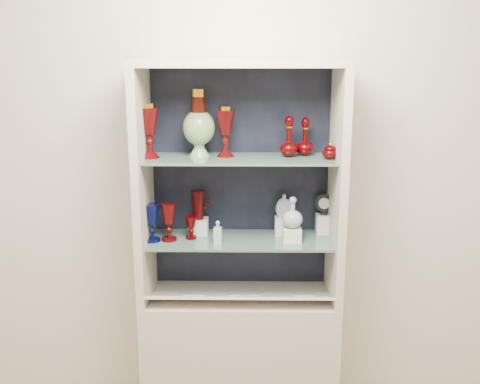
{
  "coord_description": "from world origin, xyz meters",
  "views": [
    {
      "loc": [
        0.04,
        -1.04,
        1.92
      ],
      "look_at": [
        0.0,
        1.53,
        1.3
      ],
      "focal_mm": 40.0,
      "sensor_mm": 36.0,
      "label": 1
    }
  ],
  "objects_px": {
    "ruby_goblet_small": "(191,227)",
    "ruby_pitcher": "(198,205)",
    "ruby_goblet_tall": "(169,222)",
    "enamel_urn": "(199,123)",
    "ruby_decanter_a": "(289,134)",
    "ruby_decanter_b": "(305,135)",
    "clear_round_decanter": "(293,213)",
    "cameo_medallion": "(324,204)",
    "lidded_bowl": "(330,151)",
    "pedestal_lamp_left": "(149,131)",
    "clear_square_bottle": "(218,232)",
    "flat_flask": "(284,206)",
    "cobalt_goblet": "(152,223)",
    "pedestal_lamp_right": "(226,132)"
  },
  "relations": [
    {
      "from": "lidded_bowl",
      "to": "ruby_pitcher",
      "type": "relative_size",
      "value": 0.55
    },
    {
      "from": "ruby_goblet_tall",
      "to": "clear_round_decanter",
      "type": "xyz_separation_m",
      "value": [
        0.62,
        -0.0,
        0.05
      ]
    },
    {
      "from": "ruby_decanter_b",
      "to": "lidded_bowl",
      "type": "xyz_separation_m",
      "value": [
        0.11,
        -0.1,
        -0.06
      ]
    },
    {
      "from": "pedestal_lamp_right",
      "to": "ruby_decanter_b",
      "type": "distance_m",
      "value": 0.4
    },
    {
      "from": "enamel_urn",
      "to": "ruby_goblet_tall",
      "type": "relative_size",
      "value": 1.73
    },
    {
      "from": "lidded_bowl",
      "to": "pedestal_lamp_left",
      "type": "bearing_deg",
      "value": 178.4
    },
    {
      "from": "cobalt_goblet",
      "to": "ruby_goblet_tall",
      "type": "height_order",
      "value": "same"
    },
    {
      "from": "pedestal_lamp_right",
      "to": "ruby_goblet_small",
      "type": "xyz_separation_m",
      "value": [
        -0.18,
        -0.03,
        -0.48
      ]
    },
    {
      "from": "ruby_decanter_b",
      "to": "clear_round_decanter",
      "type": "relative_size",
      "value": 1.33
    },
    {
      "from": "ruby_decanter_a",
      "to": "clear_round_decanter",
      "type": "relative_size",
      "value": 1.49
    },
    {
      "from": "ruby_goblet_small",
      "to": "ruby_pitcher",
      "type": "height_order",
      "value": "ruby_pitcher"
    },
    {
      "from": "ruby_decanter_a",
      "to": "clear_round_decanter",
      "type": "height_order",
      "value": "ruby_decanter_a"
    },
    {
      "from": "pedestal_lamp_left",
      "to": "ruby_goblet_tall",
      "type": "bearing_deg",
      "value": -10.01
    },
    {
      "from": "cobalt_goblet",
      "to": "ruby_goblet_tall",
      "type": "xyz_separation_m",
      "value": [
        0.08,
        0.01,
        0.0
      ]
    },
    {
      "from": "ruby_decanter_b",
      "to": "cameo_medallion",
      "type": "bearing_deg",
      "value": 18.25
    },
    {
      "from": "pedestal_lamp_right",
      "to": "flat_flask",
      "type": "distance_m",
      "value": 0.49
    },
    {
      "from": "cobalt_goblet",
      "to": "flat_flask",
      "type": "height_order",
      "value": "flat_flask"
    },
    {
      "from": "cobalt_goblet",
      "to": "flat_flask",
      "type": "distance_m",
      "value": 0.68
    },
    {
      "from": "clear_round_decanter",
      "to": "cameo_medallion",
      "type": "relative_size",
      "value": 1.33
    },
    {
      "from": "pedestal_lamp_right",
      "to": "ruby_goblet_tall",
      "type": "xyz_separation_m",
      "value": [
        -0.29,
        -0.06,
        -0.45
      ]
    },
    {
      "from": "enamel_urn",
      "to": "cobalt_goblet",
      "type": "height_order",
      "value": "enamel_urn"
    },
    {
      "from": "lidded_bowl",
      "to": "cameo_medallion",
      "type": "xyz_separation_m",
      "value": [
        0.0,
        0.14,
        -0.3
      ]
    },
    {
      "from": "clear_square_bottle",
      "to": "ruby_decanter_b",
      "type": "bearing_deg",
      "value": 16.92
    },
    {
      "from": "enamel_urn",
      "to": "cameo_medallion",
      "type": "xyz_separation_m",
      "value": [
        0.64,
        0.06,
        -0.43
      ]
    },
    {
      "from": "ruby_decanter_a",
      "to": "clear_square_bottle",
      "type": "height_order",
      "value": "ruby_decanter_a"
    },
    {
      "from": "ruby_pitcher",
      "to": "flat_flask",
      "type": "distance_m",
      "value": 0.45
    },
    {
      "from": "ruby_decanter_a",
      "to": "ruby_decanter_b",
      "type": "distance_m",
      "value": 0.09
    },
    {
      "from": "ruby_decanter_b",
      "to": "cameo_medallion",
      "type": "distance_m",
      "value": 0.38
    },
    {
      "from": "pedestal_lamp_left",
      "to": "enamel_urn",
      "type": "bearing_deg",
      "value": 14.21
    },
    {
      "from": "ruby_goblet_tall",
      "to": "ruby_goblet_small",
      "type": "height_order",
      "value": "ruby_goblet_tall"
    },
    {
      "from": "cameo_medallion",
      "to": "clear_square_bottle",
      "type": "bearing_deg",
      "value": -150.97
    },
    {
      "from": "pedestal_lamp_right",
      "to": "clear_round_decanter",
      "type": "bearing_deg",
      "value": -11.19
    },
    {
      "from": "pedestal_lamp_right",
      "to": "lidded_bowl",
      "type": "height_order",
      "value": "pedestal_lamp_right"
    },
    {
      "from": "ruby_goblet_small",
      "to": "enamel_urn",
      "type": "bearing_deg",
      "value": 44.7
    },
    {
      "from": "ruby_goblet_tall",
      "to": "lidded_bowl",
      "type": "bearing_deg",
      "value": -0.72
    },
    {
      "from": "ruby_decanter_a",
      "to": "lidded_bowl",
      "type": "height_order",
      "value": "ruby_decanter_a"
    },
    {
      "from": "ruby_goblet_tall",
      "to": "cameo_medallion",
      "type": "distance_m",
      "value": 0.81
    },
    {
      "from": "cobalt_goblet",
      "to": "flat_flask",
      "type": "relative_size",
      "value": 1.49
    },
    {
      "from": "clear_square_bottle",
      "to": "cameo_medallion",
      "type": "xyz_separation_m",
      "value": [
        0.55,
        0.17,
        0.1
      ]
    },
    {
      "from": "ruby_decanter_a",
      "to": "cameo_medallion",
      "type": "xyz_separation_m",
      "value": [
        0.2,
        0.08,
        -0.38
      ]
    },
    {
      "from": "ruby_decanter_a",
      "to": "ruby_decanter_b",
      "type": "xyz_separation_m",
      "value": [
        0.08,
        0.04,
        -0.01
      ]
    },
    {
      "from": "pedestal_lamp_right",
      "to": "ruby_goblet_small",
      "type": "distance_m",
      "value": 0.52
    },
    {
      "from": "lidded_bowl",
      "to": "clear_round_decanter",
      "type": "bearing_deg",
      "value": 178.18
    },
    {
      "from": "pedestal_lamp_left",
      "to": "clear_round_decanter",
      "type": "bearing_deg",
      "value": -1.54
    },
    {
      "from": "ruby_goblet_tall",
      "to": "clear_round_decanter",
      "type": "relative_size",
      "value": 1.25
    },
    {
      "from": "pedestal_lamp_left",
      "to": "ruby_decanter_b",
      "type": "xyz_separation_m",
      "value": [
        0.76,
        0.08,
        -0.03
      ]
    },
    {
      "from": "ruby_decanter_a",
      "to": "cameo_medallion",
      "type": "height_order",
      "value": "ruby_decanter_a"
    },
    {
      "from": "flat_flask",
      "to": "cameo_medallion",
      "type": "distance_m",
      "value": 0.21
    },
    {
      "from": "clear_square_bottle",
      "to": "cameo_medallion",
      "type": "relative_size",
      "value": 1.0
    },
    {
      "from": "ruby_goblet_small",
      "to": "cameo_medallion",
      "type": "distance_m",
      "value": 0.7
    }
  ]
}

